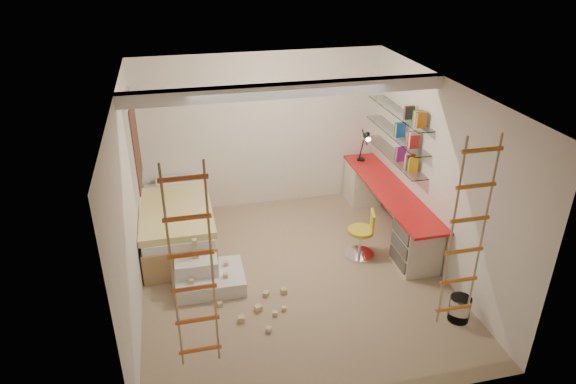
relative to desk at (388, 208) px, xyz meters
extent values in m
plane|color=#947F5F|center=(-1.72, -0.86, -0.40)|extent=(4.50, 4.50, 0.00)
cube|color=white|center=(-1.72, -0.56, 2.12)|extent=(4.00, 0.18, 0.16)
cube|color=white|center=(-3.69, 0.64, 1.15)|extent=(0.06, 1.15, 1.35)
cube|color=#4C2D1E|center=(-3.65, 0.64, 1.15)|extent=(0.02, 1.00, 1.20)
cylinder|color=white|center=(0.03, -2.16, -0.25)|extent=(0.25, 0.25, 0.32)
cube|color=red|center=(0.00, -0.03, 0.33)|extent=(0.55, 2.80, 0.04)
cube|color=beige|center=(0.00, 1.07, -0.05)|extent=(0.52, 0.55, 0.71)
cube|color=beige|center=(0.00, -1.03, -0.05)|extent=(0.52, 0.55, 0.71)
cube|color=#4C4742|center=(-0.27, -1.03, 0.21)|extent=(0.02, 0.50, 0.18)
cube|color=#4C4742|center=(-0.27, -1.03, -0.01)|extent=(0.02, 0.50, 0.18)
cube|color=#4C4742|center=(-0.27, -1.03, -0.23)|extent=(0.02, 0.50, 0.18)
cube|color=white|center=(0.15, 0.27, 0.75)|extent=(0.25, 1.80, 0.01)
cube|color=white|center=(0.15, 0.27, 1.10)|extent=(0.25, 1.80, 0.01)
cube|color=white|center=(0.15, 0.27, 1.45)|extent=(0.25, 1.80, 0.01)
cube|color=#AD7F51|center=(-3.20, 0.37, -0.18)|extent=(1.00, 2.00, 0.45)
cube|color=white|center=(-3.20, 0.37, 0.11)|extent=(0.95, 1.95, 0.12)
cube|color=yellow|center=(-3.20, 0.22, 0.22)|extent=(1.02, 1.60, 0.10)
cube|color=white|center=(-3.20, 1.17, 0.23)|extent=(0.55, 0.35, 0.12)
cylinder|color=black|center=(-0.05, 1.12, 0.36)|extent=(0.14, 0.14, 0.02)
cylinder|color=black|center=(-0.05, 1.12, 0.55)|extent=(0.02, 0.15, 0.36)
cylinder|color=black|center=(-0.05, 1.02, 0.80)|extent=(0.02, 0.27, 0.20)
cone|color=black|center=(-0.05, 0.90, 0.85)|extent=(0.12, 0.14, 0.15)
cylinder|color=#FFEABF|center=(-0.05, 0.86, 0.82)|extent=(0.08, 0.04, 0.08)
cylinder|color=gold|center=(-0.66, -0.59, 0.02)|extent=(0.46, 0.46, 0.05)
cube|color=gold|center=(-0.51, -0.63, 0.19)|extent=(0.11, 0.29, 0.27)
cylinder|color=silver|center=(-0.66, -0.59, -0.17)|extent=(0.06, 0.06, 0.38)
cylinder|color=silver|center=(-0.66, -0.59, -0.38)|extent=(0.53, 0.53, 0.04)
cube|color=silver|center=(-2.84, -0.80, -0.30)|extent=(0.92, 0.73, 0.20)
cube|color=silver|center=(-2.99, -0.70, -0.10)|extent=(0.56, 0.47, 0.20)
cube|color=#CCB284|center=(-2.99, -0.70, 0.04)|extent=(0.08, 0.08, 0.08)
cube|color=#CCB284|center=(-2.99, -0.70, 0.11)|extent=(0.07, 0.07, 0.07)
cube|color=#CCB284|center=(-2.99, -0.70, 0.21)|extent=(0.06, 0.06, 0.12)
cube|color=#CCB284|center=(-2.64, -0.95, -0.17)|extent=(0.06, 0.06, 0.06)
cube|color=#CCB284|center=(-2.60, -0.68, -0.17)|extent=(0.06, 0.06, 0.06)
cube|color=#CCB284|center=(-3.08, -0.98, -0.17)|extent=(0.06, 0.06, 0.06)
cube|color=#CCB284|center=(-1.99, -1.53, -0.37)|extent=(0.07, 0.07, 0.07)
cube|color=#CCB284|center=(-2.25, -1.86, -0.37)|extent=(0.07, 0.07, 0.07)
cube|color=#CCB284|center=(-2.54, -1.61, -0.37)|extent=(0.07, 0.07, 0.07)
cube|color=#CCB284|center=(-2.31, -1.46, -0.37)|extent=(0.07, 0.07, 0.07)
cube|color=#CCB284|center=(-2.12, -1.59, -0.37)|extent=(0.07, 0.07, 0.07)
cube|color=#CCB284|center=(-2.76, -1.26, -0.37)|extent=(0.07, 0.07, 0.07)
cube|color=#CCB284|center=(-1.92, -1.19, -0.37)|extent=(0.07, 0.07, 0.07)
cube|color=#CCB284|center=(-2.16, -1.20, -0.37)|extent=(0.07, 0.07, 0.07)
cube|color=yellow|center=(0.15, 0.27, 0.86)|extent=(0.14, 0.58, 0.22)
cube|color=#1E722D|center=(0.15, 0.27, 1.21)|extent=(0.14, 0.52, 0.22)
cube|color=#262626|center=(0.15, 0.27, 1.56)|extent=(0.14, 0.46, 0.22)
camera|label=1|loc=(-3.09, -6.45, 3.79)|focal=32.00mm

